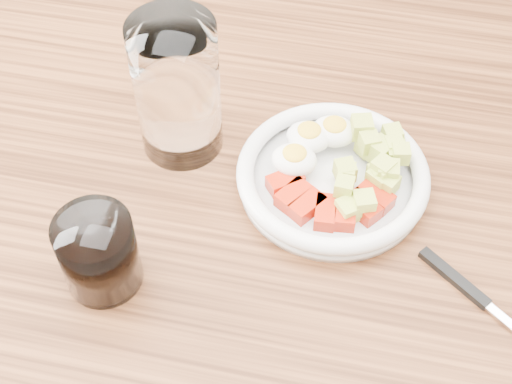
% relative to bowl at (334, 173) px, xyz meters
% --- Properties ---
extents(dining_table, '(1.50, 0.90, 0.77)m').
position_rel_bowl_xyz_m(dining_table, '(-0.07, -0.06, -0.12)').
color(dining_table, brown).
rests_on(dining_table, ground).
extents(bowl, '(0.21, 0.21, 0.05)m').
position_rel_bowl_xyz_m(bowl, '(0.00, 0.00, 0.00)').
color(bowl, white).
rests_on(bowl, dining_table).
extents(fork, '(0.15, 0.12, 0.01)m').
position_rel_bowl_xyz_m(fork, '(0.16, -0.11, -0.02)').
color(fork, black).
rests_on(fork, dining_table).
extents(water_glass, '(0.09, 0.09, 0.17)m').
position_rel_bowl_xyz_m(water_glass, '(-0.18, 0.03, 0.06)').
color(water_glass, white).
rests_on(water_glass, dining_table).
extents(coffee_glass, '(0.08, 0.08, 0.09)m').
position_rel_bowl_xyz_m(coffee_glass, '(-0.21, -0.17, 0.02)').
color(coffee_glass, white).
rests_on(coffee_glass, dining_table).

